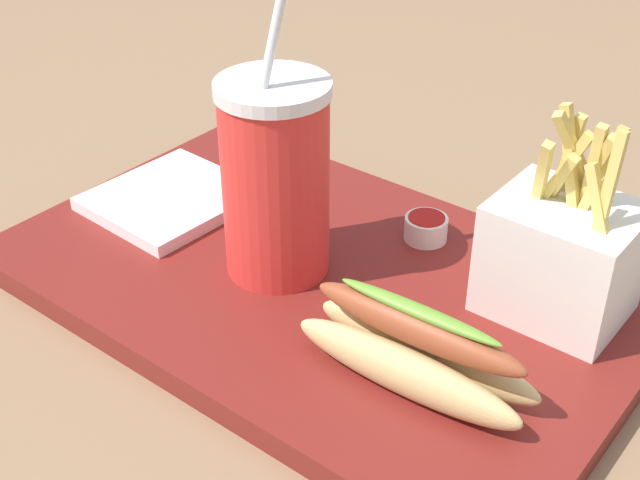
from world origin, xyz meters
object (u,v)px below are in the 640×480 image
object	(u,v)px
ketchup_cup_2	(426,227)
hot_dog_1	(415,352)
soda_cup	(275,178)
fries_basket	(562,255)
ketchup_cup_1	(283,182)
napkin_stack	(168,200)

from	to	relation	value
ketchup_cup_2	hot_dog_1	bearing A→B (deg)	-60.15
hot_dog_1	ketchup_cup_2	size ratio (longest dim) A/B	4.71
soda_cup	ketchup_cup_2	size ratio (longest dim) A/B	7.02
soda_cup	fries_basket	size ratio (longest dim) A/B	1.59
soda_cup	ketchup_cup_1	distance (m)	0.14
soda_cup	napkin_stack	xyz separation A→B (m)	(-0.14, 0.01, -0.07)
hot_dog_1	napkin_stack	world-z (taller)	hot_dog_1
fries_basket	ketchup_cup_2	world-z (taller)	fries_basket
fries_basket	napkin_stack	size ratio (longest dim) A/B	1.24
soda_cup	hot_dog_1	world-z (taller)	soda_cup
soda_cup	fries_basket	bearing A→B (deg)	23.33
fries_basket	ketchup_cup_1	xyz separation A→B (m)	(-0.27, 0.01, -0.04)
hot_dog_1	ketchup_cup_2	bearing A→B (deg)	119.85
soda_cup	hot_dog_1	size ratio (longest dim) A/B	1.49
fries_basket	ketchup_cup_1	bearing A→B (deg)	178.19
fries_basket	napkin_stack	xyz separation A→B (m)	(-0.33, -0.07, -0.04)
hot_dog_1	ketchup_cup_2	world-z (taller)	hot_dog_1
ketchup_cup_1	napkin_stack	size ratio (longest dim) A/B	0.24
fries_basket	hot_dog_1	size ratio (longest dim) A/B	0.94
fries_basket	soda_cup	bearing A→B (deg)	-156.67
hot_dog_1	ketchup_cup_1	world-z (taller)	hot_dog_1
fries_basket	ketchup_cup_1	world-z (taller)	fries_basket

